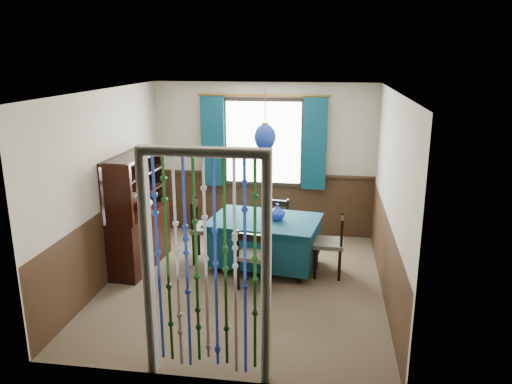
% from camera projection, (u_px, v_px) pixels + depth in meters
% --- Properties ---
extents(floor, '(4.00, 4.00, 0.00)m').
position_uv_depth(floor, '(244.00, 284.00, 6.57)').
color(floor, brown).
rests_on(floor, ground).
extents(ceiling, '(4.00, 4.00, 0.00)m').
position_uv_depth(ceiling, '(242.00, 91.00, 5.90)').
color(ceiling, silver).
rests_on(ceiling, ground).
extents(wall_back, '(3.60, 0.00, 3.60)m').
position_uv_depth(wall_back, '(264.00, 160.00, 8.14)').
color(wall_back, '#BAB098').
rests_on(wall_back, ground).
extents(wall_front, '(3.60, 0.00, 3.60)m').
position_uv_depth(wall_front, '(204.00, 254.00, 4.33)').
color(wall_front, '#BAB098').
rests_on(wall_front, ground).
extents(wall_left, '(0.00, 4.00, 4.00)m').
position_uv_depth(wall_left, '(107.00, 187.00, 6.48)').
color(wall_left, '#BAB098').
rests_on(wall_left, ground).
extents(wall_right, '(0.00, 4.00, 4.00)m').
position_uv_depth(wall_right, '(391.00, 199.00, 5.98)').
color(wall_right, '#BAB098').
rests_on(wall_right, ground).
extents(wainscot_back, '(3.60, 0.00, 3.60)m').
position_uv_depth(wainscot_back, '(263.00, 204.00, 8.33)').
color(wainscot_back, '#382415').
rests_on(wainscot_back, ground).
extents(wainscot_front, '(3.60, 0.00, 3.60)m').
position_uv_depth(wainscot_front, '(207.00, 330.00, 4.54)').
color(wainscot_front, '#382415').
rests_on(wainscot_front, ground).
extents(wainscot_left, '(0.00, 4.00, 4.00)m').
position_uv_depth(wainscot_left, '(112.00, 241.00, 6.68)').
color(wainscot_left, '#382415').
rests_on(wainscot_left, ground).
extents(wainscot_right, '(0.00, 4.00, 4.00)m').
position_uv_depth(wainscot_right, '(385.00, 256.00, 6.18)').
color(wainscot_right, '#382415').
rests_on(wainscot_right, ground).
extents(window, '(1.32, 0.12, 1.42)m').
position_uv_depth(window, '(263.00, 142.00, 8.01)').
color(window, black).
rests_on(window, wall_back).
extents(doorway, '(1.16, 0.12, 2.18)m').
position_uv_depth(doorway, '(206.00, 272.00, 4.44)').
color(doorway, silver).
rests_on(doorway, ground).
extents(dining_table, '(1.62, 1.23, 0.71)m').
position_uv_depth(dining_table, '(265.00, 239.00, 6.98)').
color(dining_table, '#0D3647').
rests_on(dining_table, floor).
extents(chair_near, '(0.46, 0.44, 0.81)m').
position_uv_depth(chair_near, '(253.00, 256.00, 6.36)').
color(chair_near, black).
rests_on(chair_near, floor).
extents(chair_far, '(0.44, 0.43, 0.80)m').
position_uv_depth(chair_far, '(275.00, 224.00, 7.55)').
color(chair_far, black).
rests_on(chair_far, floor).
extents(chair_left, '(0.47, 0.49, 0.93)m').
position_uv_depth(chair_left, '(206.00, 228.00, 7.20)').
color(chair_left, black).
rests_on(chair_left, floor).
extents(chair_right, '(0.41, 0.43, 0.85)m').
position_uv_depth(chair_right, '(331.00, 244.00, 6.73)').
color(chair_right, black).
rests_on(chair_right, floor).
extents(sideboard, '(0.52, 1.26, 1.61)m').
position_uv_depth(sideboard, '(138.00, 228.00, 6.99)').
color(sideboard, black).
rests_on(sideboard, floor).
extents(pendant_lamp, '(0.29, 0.29, 0.82)m').
position_uv_depth(pendant_lamp, '(265.00, 137.00, 6.60)').
color(pendant_lamp, olive).
rests_on(pendant_lamp, ceiling).
extents(vase_table, '(0.22, 0.22, 0.21)m').
position_uv_depth(vase_table, '(277.00, 213.00, 6.85)').
color(vase_table, navy).
rests_on(vase_table, dining_table).
extents(bowl_shelf, '(0.22, 0.22, 0.05)m').
position_uv_depth(bowl_shelf, '(131.00, 196.00, 6.54)').
color(bowl_shelf, beige).
rests_on(bowl_shelf, sideboard).
extents(vase_sideboard, '(0.23, 0.23, 0.21)m').
position_uv_depth(vase_sideboard, '(146.00, 201.00, 7.10)').
color(vase_sideboard, beige).
rests_on(vase_sideboard, sideboard).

